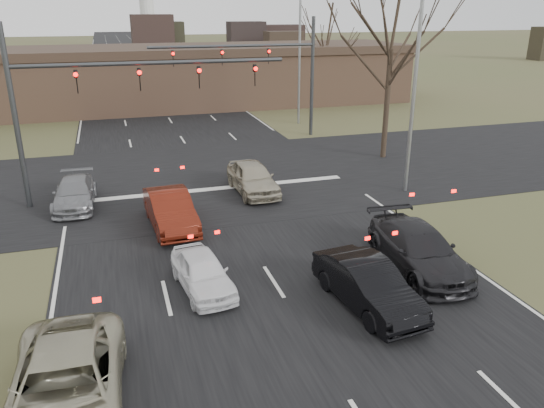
% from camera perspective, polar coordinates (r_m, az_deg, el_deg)
% --- Properties ---
extents(ground, '(360.00, 360.00, 0.00)m').
position_cam_1_polar(ground, '(15.25, 3.63, -13.56)').
color(ground, '#464F2A').
rests_on(ground, ground).
extents(road_main, '(14.00, 300.00, 0.02)m').
position_cam_1_polar(road_main, '(72.44, -13.71, 13.04)').
color(road_main, black).
rests_on(road_main, ground).
extents(road_cross, '(200.00, 14.00, 0.02)m').
position_cam_1_polar(road_cross, '(28.48, -7.02, 2.85)').
color(road_cross, black).
rests_on(road_cross, ground).
extents(building, '(42.40, 10.40, 5.30)m').
position_cam_1_polar(building, '(50.57, -9.76, 13.42)').
color(building, '#8A634A').
rests_on(building, ground).
extents(mast_arm_near, '(12.12, 0.24, 8.00)m').
position_cam_1_polar(mast_arm_near, '(25.04, -18.75, 11.43)').
color(mast_arm_near, '#383A3D').
rests_on(mast_arm_near, ground).
extents(mast_arm_far, '(11.12, 0.24, 8.00)m').
position_cam_1_polar(mast_arm_far, '(36.60, 0.12, 14.87)').
color(mast_arm_far, '#383A3D').
rests_on(mast_arm_far, ground).
extents(streetlight_right_near, '(2.34, 0.25, 10.00)m').
position_cam_1_polar(streetlight_right_near, '(25.77, 14.84, 13.20)').
color(streetlight_right_near, gray).
rests_on(streetlight_right_near, ground).
extents(streetlight_right_far, '(2.34, 0.25, 10.00)m').
position_cam_1_polar(streetlight_right_far, '(41.32, 2.74, 16.26)').
color(streetlight_right_far, gray).
rests_on(streetlight_right_far, ground).
extents(tree_right_near, '(6.90, 6.90, 11.50)m').
position_cam_1_polar(tree_right_near, '(31.88, 13.05, 20.57)').
color(tree_right_near, black).
rests_on(tree_right_near, ground).
extents(tree_right_far, '(5.40, 5.40, 9.00)m').
position_cam_1_polar(tree_right_far, '(50.76, 5.92, 18.48)').
color(tree_right_far, black).
rests_on(tree_right_far, ground).
extents(car_silver_suv, '(2.69, 5.44, 1.48)m').
position_cam_1_polar(car_silver_suv, '(12.97, -21.32, -18.00)').
color(car_silver_suv, '#A9A489').
rests_on(car_silver_suv, ground).
extents(car_white_sedan, '(1.85, 3.72, 1.22)m').
position_cam_1_polar(car_white_sedan, '(17.12, -7.49, -7.27)').
color(car_white_sedan, white).
rests_on(car_white_sedan, ground).
extents(car_black_hatch, '(2.01, 4.49, 1.43)m').
position_cam_1_polar(car_black_hatch, '(16.29, 10.24, -8.55)').
color(car_black_hatch, black).
rests_on(car_black_hatch, ground).
extents(car_charcoal_sedan, '(2.41, 5.23, 1.48)m').
position_cam_1_polar(car_charcoal_sedan, '(18.88, 15.48, -4.71)').
color(car_charcoal_sedan, black).
rests_on(car_charcoal_sedan, ground).
extents(car_grey_ahead, '(1.96, 4.39, 1.25)m').
position_cam_1_polar(car_grey_ahead, '(25.60, -20.47, 1.10)').
color(car_grey_ahead, gray).
rests_on(car_grey_ahead, ground).
extents(car_red_ahead, '(1.90, 4.67, 1.51)m').
position_cam_1_polar(car_red_ahead, '(22.02, -10.88, -0.63)').
color(car_red_ahead, '#5A180C').
rests_on(car_red_ahead, ground).
extents(car_silver_ahead, '(1.93, 4.50, 1.51)m').
position_cam_1_polar(car_silver_ahead, '(25.79, -2.09, 2.85)').
color(car_silver_ahead, '#ADA48C').
rests_on(car_silver_ahead, ground).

